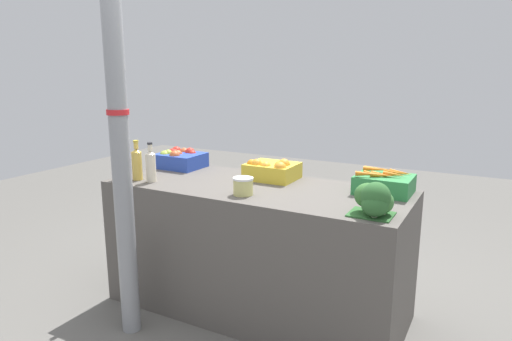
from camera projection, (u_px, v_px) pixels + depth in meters
The scene contains 11 objects.
ground_plane at pixel (256, 307), 3.10m from camera, with size 10.00×10.00×0.00m, color #605E59.
market_table at pixel (256, 248), 3.01m from camera, with size 1.93×0.78×0.85m, color #56514C.
support_pole at pixel (118, 114), 2.55m from camera, with size 0.13×0.13×2.68m.
apple_crate at pixel (180, 159), 3.45m from camera, with size 0.33×0.28×0.14m.
orange_crate at pixel (272, 170), 3.07m from camera, with size 0.33×0.28×0.15m.
carrot_crate at pixel (384, 183), 2.73m from camera, with size 0.33×0.28×0.15m.
broccoli_pile at pixel (374, 200), 2.30m from camera, with size 0.22×0.20×0.18m.
juice_bottle_amber at pixel (126, 160), 3.09m from camera, with size 0.07×0.07×0.31m.
juice_bottle_golden at pixel (137, 163), 3.05m from camera, with size 0.07×0.07×0.27m.
juice_bottle_cloudy at pixel (151, 165), 2.99m from camera, with size 0.07×0.07×0.26m.
pickle_jar at pixel (243, 186), 2.70m from camera, with size 0.12×0.12×0.11m.
Camera 1 is at (1.35, -2.48, 1.59)m, focal length 32.00 mm.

